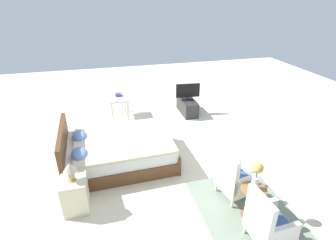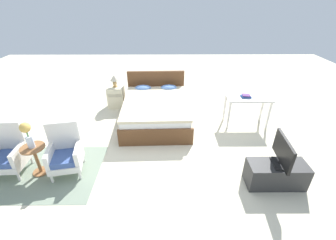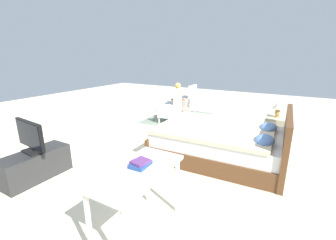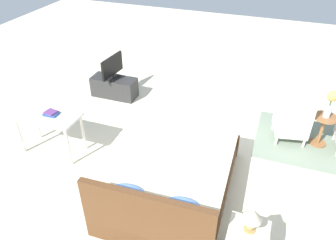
{
  "view_description": "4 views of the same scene",
  "coord_description": "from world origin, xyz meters",
  "px_view_note": "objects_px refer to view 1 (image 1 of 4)",
  "views": [
    {
      "loc": [
        -4.79,
        1.26,
        3.3
      ],
      "look_at": [
        0.12,
        -0.02,
        0.81
      ],
      "focal_mm": 28.0,
      "sensor_mm": 36.0,
      "label": 1
    },
    {
      "loc": [
        0.24,
        -3.93,
        2.88
      ],
      "look_at": [
        0.26,
        0.07,
        0.59
      ],
      "focal_mm": 24.0,
      "sensor_mm": 36.0,
      "label": 2
    },
    {
      "loc": [
        3.75,
        2.14,
        1.83
      ],
      "look_at": [
        0.2,
        0.13,
        0.64
      ],
      "focal_mm": 24.0,
      "sensor_mm": 36.0,
      "label": 3
    },
    {
      "loc": [
        -1.13,
        4.33,
        3.57
      ],
      "look_at": [
        0.33,
        0.27,
        0.65
      ],
      "focal_mm": 35.0,
      "sensor_mm": 36.0,
      "label": 4
    }
  ],
  "objects_px": {
    "table_lamp": "(70,169)",
    "vanity_desk": "(118,98)",
    "tv_stand": "(187,106)",
    "side_table": "(252,199)",
    "armchair_by_window_left": "(267,224)",
    "armchair_by_window_right": "(234,179)",
    "tv_flatscreen": "(188,92)",
    "bed": "(117,151)",
    "nightstand": "(75,195)",
    "book_stack": "(118,95)",
    "flower_vase": "(257,173)"
  },
  "relations": [
    {
      "from": "table_lamp",
      "to": "vanity_desk",
      "type": "xyz_separation_m",
      "value": [
        3.35,
        -1.01,
        -0.19
      ]
    },
    {
      "from": "table_lamp",
      "to": "vanity_desk",
      "type": "height_order",
      "value": "table_lamp"
    },
    {
      "from": "tv_stand",
      "to": "side_table",
      "type": "bearing_deg",
      "value": 175.82
    },
    {
      "from": "armchair_by_window_left",
      "to": "side_table",
      "type": "relative_size",
      "value": 1.62
    },
    {
      "from": "armchair_by_window_right",
      "to": "side_table",
      "type": "relative_size",
      "value": 1.62
    },
    {
      "from": "armchair_by_window_right",
      "to": "tv_flatscreen",
      "type": "bearing_deg",
      "value": -5.82
    },
    {
      "from": "bed",
      "to": "tv_stand",
      "type": "bearing_deg",
      "value": -46.91
    },
    {
      "from": "bed",
      "to": "side_table",
      "type": "distance_m",
      "value": 2.81
    },
    {
      "from": "bed",
      "to": "armchair_by_window_left",
      "type": "relative_size",
      "value": 2.44
    },
    {
      "from": "armchair_by_window_left",
      "to": "vanity_desk",
      "type": "distance_m",
      "value": 5.02
    },
    {
      "from": "tv_stand",
      "to": "tv_flatscreen",
      "type": "xyz_separation_m",
      "value": [
        0.0,
        -0.0,
        0.46
      ]
    },
    {
      "from": "armchair_by_window_right",
      "to": "table_lamp",
      "type": "height_order",
      "value": "armchair_by_window_right"
    },
    {
      "from": "armchair_by_window_left",
      "to": "table_lamp",
      "type": "distance_m",
      "value": 3.03
    },
    {
      "from": "armchair_by_window_left",
      "to": "table_lamp",
      "type": "xyz_separation_m",
      "value": [
        1.39,
        2.66,
        0.43
      ]
    },
    {
      "from": "armchair_by_window_left",
      "to": "nightstand",
      "type": "distance_m",
      "value": 3.0
    },
    {
      "from": "vanity_desk",
      "to": "armchair_by_window_right",
      "type": "bearing_deg",
      "value": -156.21
    },
    {
      "from": "tv_flatscreen",
      "to": "book_stack",
      "type": "height_order",
      "value": "tv_flatscreen"
    },
    {
      "from": "side_table",
      "to": "vanity_desk",
      "type": "height_order",
      "value": "vanity_desk"
    },
    {
      "from": "bed",
      "to": "vanity_desk",
      "type": "bearing_deg",
      "value": -6.01
    },
    {
      "from": "flower_vase",
      "to": "table_lamp",
      "type": "relative_size",
      "value": 1.45
    },
    {
      "from": "armchair_by_window_left",
      "to": "side_table",
      "type": "xyz_separation_m",
      "value": [
        0.51,
        -0.07,
        -0.03
      ]
    },
    {
      "from": "armchair_by_window_left",
      "to": "tv_flatscreen",
      "type": "xyz_separation_m",
      "value": [
        4.64,
        -0.37,
        0.29
      ]
    },
    {
      "from": "table_lamp",
      "to": "vanity_desk",
      "type": "distance_m",
      "value": 3.51
    },
    {
      "from": "side_table",
      "to": "tv_stand",
      "type": "bearing_deg",
      "value": -4.18
    },
    {
      "from": "armchair_by_window_right",
      "to": "tv_stand",
      "type": "relative_size",
      "value": 0.96
    },
    {
      "from": "tv_stand",
      "to": "bed",
      "type": "bearing_deg",
      "value": 133.09
    },
    {
      "from": "armchair_by_window_right",
      "to": "book_stack",
      "type": "height_order",
      "value": "armchair_by_window_right"
    },
    {
      "from": "tv_flatscreen",
      "to": "book_stack",
      "type": "xyz_separation_m",
      "value": [
        0.02,
        2.0,
        0.08
      ]
    },
    {
      "from": "armchair_by_window_left",
      "to": "armchair_by_window_right",
      "type": "relative_size",
      "value": 1.0
    },
    {
      "from": "book_stack",
      "to": "armchair_by_window_left",
      "type": "bearing_deg",
      "value": -160.73
    },
    {
      "from": "armchair_by_window_left",
      "to": "flower_vase",
      "type": "bearing_deg",
      "value": -7.65
    },
    {
      "from": "vanity_desk",
      "to": "book_stack",
      "type": "distance_m",
      "value": 0.16
    },
    {
      "from": "armchair_by_window_left",
      "to": "tv_stand",
      "type": "height_order",
      "value": "armchair_by_window_left"
    },
    {
      "from": "nightstand",
      "to": "vanity_desk",
      "type": "bearing_deg",
      "value": -16.8
    },
    {
      "from": "armchair_by_window_right",
      "to": "flower_vase",
      "type": "relative_size",
      "value": 1.93
    },
    {
      "from": "tv_flatscreen",
      "to": "book_stack",
      "type": "relative_size",
      "value": 3.13
    },
    {
      "from": "tv_stand",
      "to": "vanity_desk",
      "type": "distance_m",
      "value": 2.06
    },
    {
      "from": "armchair_by_window_left",
      "to": "book_stack",
      "type": "relative_size",
      "value": 4.1
    },
    {
      "from": "vanity_desk",
      "to": "flower_vase",
      "type": "bearing_deg",
      "value": -157.95
    },
    {
      "from": "armchair_by_window_right",
      "to": "side_table",
      "type": "xyz_separation_m",
      "value": [
        -0.5,
        -0.07,
        -0.03
      ]
    },
    {
      "from": "nightstand",
      "to": "armchair_by_window_right",
      "type": "bearing_deg",
      "value": -98.13
    },
    {
      "from": "armchair_by_window_left",
      "to": "side_table",
      "type": "height_order",
      "value": "armchair_by_window_left"
    },
    {
      "from": "nightstand",
      "to": "vanity_desk",
      "type": "distance_m",
      "value": 3.51
    },
    {
      "from": "side_table",
      "to": "table_lamp",
      "type": "xyz_separation_m",
      "value": [
        0.88,
        2.72,
        0.45
      ]
    },
    {
      "from": "side_table",
      "to": "nightstand",
      "type": "distance_m",
      "value": 2.86
    },
    {
      "from": "armchair_by_window_right",
      "to": "tv_flatscreen",
      "type": "xyz_separation_m",
      "value": [
        3.63,
        -0.37,
        0.29
      ]
    },
    {
      "from": "nightstand",
      "to": "book_stack",
      "type": "distance_m",
      "value": 3.46
    },
    {
      "from": "book_stack",
      "to": "flower_vase",
      "type": "bearing_deg",
      "value": -157.74
    },
    {
      "from": "tv_flatscreen",
      "to": "vanity_desk",
      "type": "xyz_separation_m",
      "value": [
        0.1,
        2.01,
        -0.06
      ]
    },
    {
      "from": "armchair_by_window_right",
      "to": "nightstand",
      "type": "height_order",
      "value": "armchair_by_window_right"
    }
  ]
}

